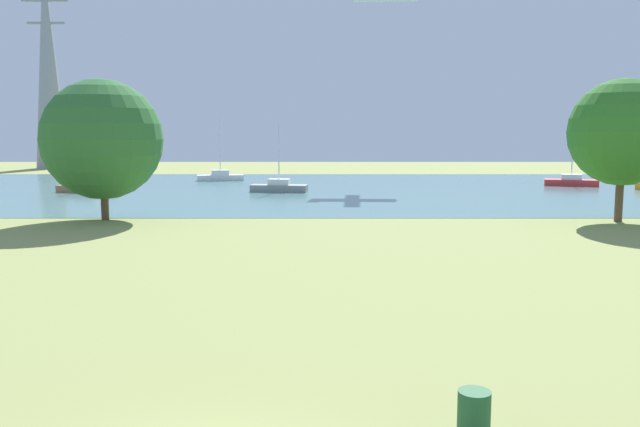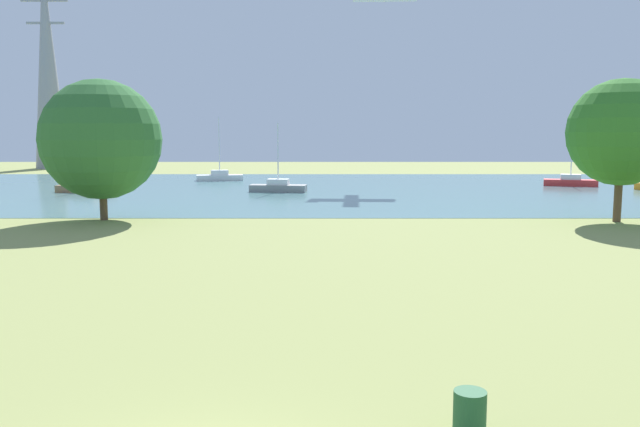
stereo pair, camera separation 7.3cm
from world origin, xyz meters
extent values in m
plane|color=#8C9351|center=(0.00, 22.00, 0.00)|extent=(160.00, 160.00, 0.00)
cylinder|color=#1E512D|center=(4.42, 2.19, 0.40)|extent=(0.56, 0.56, 0.80)
cube|color=slate|center=(0.00, 50.00, 0.01)|extent=(140.00, 40.00, 0.02)
cube|color=white|center=(-8.66, 59.75, 0.32)|extent=(5.00, 2.39, 0.60)
cube|color=white|center=(-8.66, 59.75, 0.87)|extent=(1.98, 1.42, 0.50)
cylinder|color=silver|center=(-8.66, 59.75, 3.64)|extent=(0.10, 0.10, 6.05)
cube|color=gray|center=(-1.69, 46.97, 0.32)|extent=(4.95, 2.09, 0.60)
cube|color=white|center=(-1.69, 46.97, 0.87)|extent=(1.92, 1.32, 0.50)
cylinder|color=silver|center=(-1.69, 46.97, 3.25)|extent=(0.10, 0.10, 5.26)
cube|color=brown|center=(-18.03, 46.65, 0.32)|extent=(4.93, 2.00, 0.60)
cube|color=white|center=(-18.03, 46.65, 0.87)|extent=(1.91, 1.28, 0.50)
cylinder|color=silver|center=(-18.03, 46.65, 4.03)|extent=(0.10, 0.10, 6.82)
cube|color=red|center=(25.66, 53.10, 0.32)|extent=(5.03, 2.92, 0.60)
cube|color=white|center=(25.66, 53.10, 0.87)|extent=(2.05, 1.60, 0.50)
cylinder|color=silver|center=(25.66, 53.10, 3.31)|extent=(0.10, 0.10, 5.37)
cylinder|color=brown|center=(-10.77, 29.35, 1.13)|extent=(0.44, 0.44, 2.26)
sphere|color=#2D642F|center=(-10.77, 29.35, 4.69)|extent=(6.93, 6.93, 6.93)
cylinder|color=brown|center=(18.95, 28.64, 1.49)|extent=(0.44, 0.44, 2.98)
sphere|color=#2E6E26|center=(18.95, 28.64, 5.10)|extent=(6.05, 6.05, 6.05)
cone|color=gray|center=(-35.86, 83.30, 14.33)|extent=(4.40, 4.40, 28.67)
cube|color=gray|center=(-35.86, 83.30, 22.93)|extent=(6.40, 0.30, 0.30)
cube|color=gray|center=(-35.86, 83.30, 19.93)|extent=(5.20, 0.30, 0.30)
camera|label=1|loc=(1.81, -8.29, 5.15)|focal=36.43mm
camera|label=2|loc=(1.88, -8.29, 5.15)|focal=36.43mm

